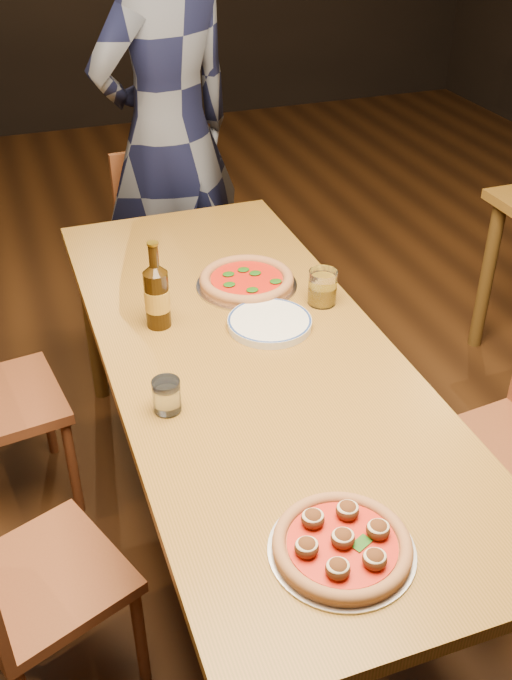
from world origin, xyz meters
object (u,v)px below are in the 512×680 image
object	(u,v)px
chair_main_nw	(43,578)
diner	(169,135)
pizza_margherita	(247,280)
amber_glass	(322,287)
table_main	(250,372)
water_glass	(167,396)
beer_bottle	(157,297)
chair_main_e	(507,458)
pizza_meatball	(342,544)
plate_stack	(270,323)
chair_end	(176,251)

from	to	relation	value
chair_main_nw	diner	distance (m)	1.88
pizza_margherita	amber_glass	bearing A→B (deg)	-43.64
table_main	water_glass	bearing A→B (deg)	-147.98
beer_bottle	diner	bearing A→B (deg)	73.81
chair_main_nw	diner	bearing A→B (deg)	-46.81
chair_main_e	pizza_margherita	bearing A→B (deg)	-148.96
pizza_meatball	beer_bottle	xyz separation A→B (m)	(-0.15, 0.97, 0.07)
chair_main_nw	water_glass	xyz separation A→B (m)	(0.38, 0.13, 0.39)
diner	beer_bottle	bearing A→B (deg)	51.91
amber_glass	diner	xyz separation A→B (m)	(-0.19, 1.14, 0.14)
beer_bottle	water_glass	world-z (taller)	beer_bottle
chair_main_nw	pizza_meatball	world-z (taller)	chair_main_nw
plate_stack	table_main	bearing A→B (deg)	-133.18
table_main	beer_bottle	xyz separation A→B (m)	(-0.21, 0.22, 0.17)
beer_bottle	diner	xyz separation A→B (m)	(0.32, 1.10, 0.10)
chair_main_nw	chair_end	size ratio (longest dim) A/B	0.91
pizza_meatball	diner	distance (m)	2.08
table_main	chair_main_nw	distance (m)	0.78
chair_main_e	pizza_margherita	xyz separation A→B (m)	(-0.55, 0.73, 0.31)
chair_main_nw	water_glass	size ratio (longest dim) A/B	9.00
chair_main_e	pizza_meatball	xyz separation A→B (m)	(-0.72, -0.37, 0.31)
pizza_margherita	plate_stack	bearing A→B (deg)	-93.35
table_main	pizza_margherita	distance (m)	0.39
plate_stack	amber_glass	world-z (taller)	amber_glass
chair_end	plate_stack	distance (m)	1.20
pizza_meatball	pizza_margherita	world-z (taller)	pizza_meatball
water_glass	pizza_margherita	bearing A→B (deg)	53.43
chair_end	plate_stack	bearing A→B (deg)	-94.08
chair_main_e	beer_bottle	xyz separation A→B (m)	(-0.87, 0.59, 0.39)
chair_main_nw	chair_main_e	bearing A→B (deg)	-114.11
table_main	plate_stack	world-z (taller)	plate_stack
pizza_margherita	table_main	bearing A→B (deg)	-107.51
chair_main_nw	water_glass	distance (m)	0.56
plate_stack	chair_main_nw	bearing A→B (deg)	-151.57
water_glass	plate_stack	bearing A→B (deg)	36.44
pizza_meatball	amber_glass	bearing A→B (deg)	68.62
pizza_meatball	beer_bottle	size ratio (longest dim) A/B	1.14
beer_bottle	water_glass	bearing A→B (deg)	-100.50
chair_main_e	plate_stack	bearing A→B (deg)	-136.07
chair_main_nw	diner	xyz separation A→B (m)	(0.77, 1.63, 0.54)
water_glass	chair_main_nw	bearing A→B (deg)	-161.07
chair_main_nw	water_glass	world-z (taller)	water_glass
chair_end	water_glass	xyz separation A→B (m)	(-0.38, -1.44, 0.35)
chair_end	table_main	bearing A→B (deg)	-98.54
plate_stack	beer_bottle	size ratio (longest dim) A/B	0.94
pizza_margherita	water_glass	distance (m)	0.67
beer_bottle	diner	size ratio (longest dim) A/B	0.14
pizza_margherita	chair_end	bearing A→B (deg)	91.25
chair_main_e	water_glass	distance (m)	1.02
table_main	beer_bottle	bearing A→B (deg)	133.34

